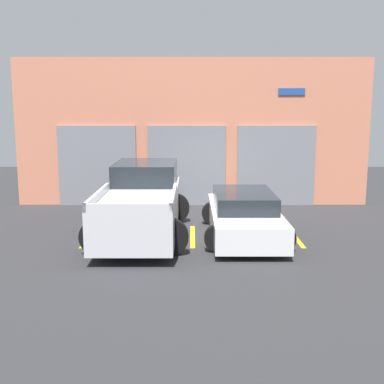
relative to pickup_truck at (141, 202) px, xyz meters
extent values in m
plane|color=#2D2D30|center=(1.34, 0.97, -0.86)|extent=(28.00, 28.00, 0.00)
cube|color=#D17A5B|center=(1.34, 4.27, 1.64)|extent=(12.13, 0.60, 5.01)
cube|color=slate|center=(-1.93, 3.93, 0.51)|extent=(2.68, 0.08, 2.75)
cube|color=slate|center=(1.14, 3.93, 0.51)|extent=(2.68, 0.08, 2.75)
cube|color=slate|center=(4.22, 3.93, 0.51)|extent=(2.68, 0.08, 2.75)
cube|color=#1E4799|center=(4.68, 3.94, 3.02)|extent=(0.90, 0.03, 0.22)
cube|color=silver|center=(0.00, -0.26, -0.14)|extent=(1.86, 5.23, 0.98)
cube|color=#1E2328|center=(0.00, 1.18, 0.65)|extent=(1.71, 2.35, 0.59)
cube|color=silver|center=(-0.89, -1.43, 0.44)|extent=(0.08, 2.88, 0.18)
cube|color=silver|center=(0.89, -1.43, 0.44)|extent=(0.08, 2.88, 0.18)
cube|color=silver|center=(0.00, -2.83, 0.44)|extent=(1.86, 0.08, 0.18)
cylinder|color=black|center=(-0.82, 1.36, -0.43)|extent=(0.86, 0.22, 0.86)
cylinder|color=black|center=(0.82, 1.36, -0.43)|extent=(0.86, 0.22, 0.86)
cylinder|color=black|center=(-0.82, -1.88, -0.43)|extent=(0.86, 0.22, 0.86)
cylinder|color=black|center=(0.82, -1.88, -0.43)|extent=(0.86, 0.22, 0.86)
cube|color=white|center=(2.69, -0.26, -0.41)|extent=(1.72, 4.43, 0.60)
cube|color=#1E2328|center=(2.69, -0.15, 0.10)|extent=(1.51, 2.44, 0.42)
cylinder|color=black|center=(1.94, 1.11, -0.53)|extent=(0.65, 0.22, 0.65)
cylinder|color=black|center=(3.44, 1.11, -0.53)|extent=(0.65, 0.22, 0.65)
cylinder|color=black|center=(1.94, -1.63, -0.53)|extent=(0.65, 0.22, 0.65)
cylinder|color=black|center=(3.44, -1.63, -0.53)|extent=(0.65, 0.22, 0.65)
cube|color=gold|center=(-1.34, -0.26, -0.86)|extent=(0.12, 2.20, 0.01)
cube|color=gold|center=(1.34, -0.26, -0.86)|extent=(0.12, 2.20, 0.01)
cube|color=gold|center=(4.03, -0.26, -0.86)|extent=(0.12, 2.20, 0.01)
camera|label=1|loc=(1.33, -12.53, 2.47)|focal=45.00mm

